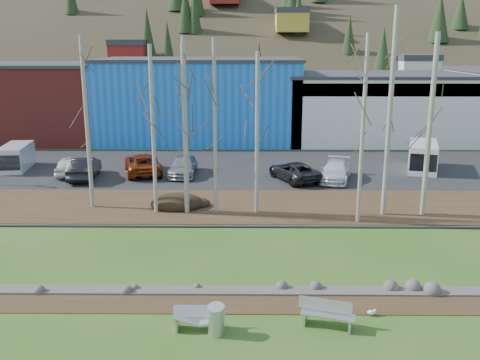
{
  "coord_description": "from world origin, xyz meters",
  "views": [
    {
      "loc": [
        -1.31,
        -16.83,
        9.85
      ],
      "look_at": [
        -1.61,
        11.66,
        2.5
      ],
      "focal_mm": 40.0,
      "sensor_mm": 36.0,
      "label": 1
    }
  ],
  "objects_px": {
    "litter_bin": "(216,321)",
    "car_1": "(84,168)",
    "car_4": "(294,171)",
    "car_5": "(336,171)",
    "van_white": "(423,157)",
    "car_0": "(70,165)",
    "car_3": "(183,166)",
    "bench_damaged": "(199,318)",
    "car_2": "(143,164)",
    "van_grey": "(16,158)",
    "bench_intact": "(327,314)",
    "seagull": "(372,312)"
  },
  "relations": [
    {
      "from": "car_2",
      "to": "bench_intact",
      "type": "bearing_deg",
      "value": 100.27
    },
    {
      "from": "car_1",
      "to": "car_5",
      "type": "xyz_separation_m",
      "value": [
        18.36,
        -0.35,
        -0.09
      ]
    },
    {
      "from": "van_white",
      "to": "car_0",
      "type": "bearing_deg",
      "value": -159.94
    },
    {
      "from": "seagull",
      "to": "car_0",
      "type": "distance_m",
      "value": 27.78
    },
    {
      "from": "bench_intact",
      "to": "seagull",
      "type": "relative_size",
      "value": 5.27
    },
    {
      "from": "car_4",
      "to": "car_3",
      "type": "bearing_deg",
      "value": -34.52
    },
    {
      "from": "car_4",
      "to": "car_5",
      "type": "distance_m",
      "value": 3.01
    },
    {
      "from": "bench_damaged",
      "to": "car_1",
      "type": "relative_size",
      "value": 0.38
    },
    {
      "from": "car_2",
      "to": "car_1",
      "type": "bearing_deg",
      "value": 6.85
    },
    {
      "from": "car_1",
      "to": "car_3",
      "type": "xyz_separation_m",
      "value": [
        7.13,
        1.16,
        -0.11
      ]
    },
    {
      "from": "car_1",
      "to": "seagull",
      "type": "bearing_deg",
      "value": 124.56
    },
    {
      "from": "car_0",
      "to": "bench_intact",
      "type": "bearing_deg",
      "value": 119.95
    },
    {
      "from": "car_0",
      "to": "seagull",
      "type": "bearing_deg",
      "value": 123.82
    },
    {
      "from": "car_2",
      "to": "car_0",
      "type": "bearing_deg",
      "value": -10.63
    },
    {
      "from": "car_5",
      "to": "van_grey",
      "type": "relative_size",
      "value": 1.05
    },
    {
      "from": "van_white",
      "to": "seagull",
      "type": "bearing_deg",
      "value": -95.21
    },
    {
      "from": "car_1",
      "to": "car_2",
      "type": "bearing_deg",
      "value": -162.73
    },
    {
      "from": "litter_bin",
      "to": "bench_damaged",
      "type": "bearing_deg",
      "value": 149.96
    },
    {
      "from": "car_5",
      "to": "car_4",
      "type": "bearing_deg",
      "value": -164.05
    },
    {
      "from": "car_2",
      "to": "car_4",
      "type": "xyz_separation_m",
      "value": [
        11.37,
        -2.01,
        -0.08
      ]
    },
    {
      "from": "seagull",
      "to": "car_3",
      "type": "xyz_separation_m",
      "value": [
        -9.39,
        21.16,
        0.67
      ]
    },
    {
      "from": "litter_bin",
      "to": "car_4",
      "type": "bearing_deg",
      "value": 77.81
    },
    {
      "from": "bench_damaged",
      "to": "car_1",
      "type": "xyz_separation_m",
      "value": [
        -10.2,
        20.98,
        0.52
      ]
    },
    {
      "from": "bench_damaged",
      "to": "car_3",
      "type": "xyz_separation_m",
      "value": [
        -3.07,
        22.14,
        0.41
      ]
    },
    {
      "from": "car_4",
      "to": "van_grey",
      "type": "distance_m",
      "value": 21.81
    },
    {
      "from": "car_1",
      "to": "car_5",
      "type": "bearing_deg",
      "value": 173.89
    },
    {
      "from": "car_0",
      "to": "car_1",
      "type": "xyz_separation_m",
      "value": [
        1.45,
        -1.17,
        0.07
      ]
    },
    {
      "from": "bench_damaged",
      "to": "car_4",
      "type": "bearing_deg",
      "value": 76.29
    },
    {
      "from": "litter_bin",
      "to": "car_3",
      "type": "height_order",
      "value": "car_3"
    },
    {
      "from": "car_3",
      "to": "van_grey",
      "type": "height_order",
      "value": "van_grey"
    },
    {
      "from": "bench_intact",
      "to": "van_white",
      "type": "xyz_separation_m",
      "value": [
        10.89,
        23.59,
        0.73
      ]
    },
    {
      "from": "bench_damaged",
      "to": "car_2",
      "type": "distance_m",
      "value": 23.45
    },
    {
      "from": "bench_intact",
      "to": "car_2",
      "type": "relative_size",
      "value": 0.37
    },
    {
      "from": "car_0",
      "to": "car_2",
      "type": "distance_m",
      "value": 5.45
    },
    {
      "from": "car_3",
      "to": "seagull",
      "type": "bearing_deg",
      "value": -65.7
    },
    {
      "from": "van_white",
      "to": "van_grey",
      "type": "xyz_separation_m",
      "value": [
        -31.85,
        -0.04,
        -0.11
      ]
    },
    {
      "from": "car_1",
      "to": "van_grey",
      "type": "height_order",
      "value": "van_grey"
    },
    {
      "from": "bench_intact",
      "to": "van_white",
      "type": "height_order",
      "value": "van_white"
    },
    {
      "from": "car_3",
      "to": "car_5",
      "type": "bearing_deg",
      "value": -7.32
    },
    {
      "from": "car_1",
      "to": "car_2",
      "type": "distance_m",
      "value": 4.3
    },
    {
      "from": "car_0",
      "to": "car_3",
      "type": "distance_m",
      "value": 8.58
    },
    {
      "from": "car_4",
      "to": "bench_intact",
      "type": "bearing_deg",
      "value": 64.41
    },
    {
      "from": "litter_bin",
      "to": "car_5",
      "type": "bearing_deg",
      "value": 70.25
    },
    {
      "from": "car_3",
      "to": "car_1",
      "type": "bearing_deg",
      "value": -170.38
    },
    {
      "from": "litter_bin",
      "to": "car_1",
      "type": "relative_size",
      "value": 0.21
    },
    {
      "from": "seagull",
      "to": "car_0",
      "type": "height_order",
      "value": "car_0"
    },
    {
      "from": "car_3",
      "to": "car_4",
      "type": "bearing_deg",
      "value": -10.26
    },
    {
      "from": "car_5",
      "to": "car_1",
      "type": "bearing_deg",
      "value": -165.64
    },
    {
      "from": "car_3",
      "to": "van_grey",
      "type": "bearing_deg",
      "value": 173.34
    },
    {
      "from": "litter_bin",
      "to": "van_white",
      "type": "xyz_separation_m",
      "value": [
        14.81,
        24.18,
        0.71
      ]
    }
  ]
}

